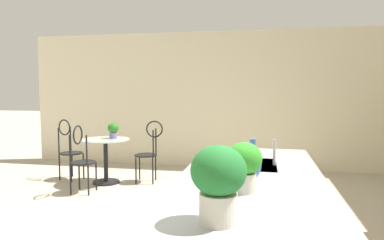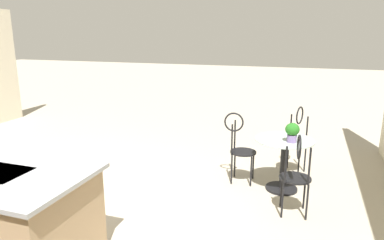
{
  "view_description": "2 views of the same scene",
  "coord_description": "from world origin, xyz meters",
  "px_view_note": "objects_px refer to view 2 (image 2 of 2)",
  "views": [
    {
      "loc": [
        2.8,
        0.93,
        1.56
      ],
      "look_at": [
        -0.77,
        0.21,
        1.25
      ],
      "focal_mm": 33.19,
      "sensor_mm": 36.0,
      "label": 1
    },
    {
      "loc": [
        -2.89,
        3.08,
        2.15
      ],
      "look_at": [
        -1.59,
        -0.74,
        1.14
      ],
      "focal_mm": 32.58,
      "sensor_mm": 36.0,
      "label": 2
    }
  ],
  "objects_px": {
    "chair_near_window": "(296,171)",
    "chair_toward_desk": "(240,144)",
    "bistro_table": "(283,160)",
    "chair_by_island": "(296,137)",
    "potted_plant_on_table": "(292,131)"
  },
  "relations": [
    {
      "from": "chair_near_window",
      "to": "chair_toward_desk",
      "type": "relative_size",
      "value": 1.0
    },
    {
      "from": "bistro_table",
      "to": "chair_by_island",
      "type": "bearing_deg",
      "value": -99.71
    },
    {
      "from": "chair_by_island",
      "to": "chair_toward_desk",
      "type": "distance_m",
      "value": 1.0
    },
    {
      "from": "bistro_table",
      "to": "chair_near_window",
      "type": "height_order",
      "value": "chair_near_window"
    },
    {
      "from": "chair_by_island",
      "to": "potted_plant_on_table",
      "type": "relative_size",
      "value": 3.99
    },
    {
      "from": "chair_by_island",
      "to": "potted_plant_on_table",
      "type": "height_order",
      "value": "chair_by_island"
    },
    {
      "from": "chair_near_window",
      "to": "chair_by_island",
      "type": "bearing_deg",
      "value": -87.27
    },
    {
      "from": "bistro_table",
      "to": "chair_near_window",
      "type": "relative_size",
      "value": 0.77
    },
    {
      "from": "bistro_table",
      "to": "potted_plant_on_table",
      "type": "bearing_deg",
      "value": 133.87
    },
    {
      "from": "bistro_table",
      "to": "chair_toward_desk",
      "type": "distance_m",
      "value": 0.65
    },
    {
      "from": "bistro_table",
      "to": "chair_near_window",
      "type": "distance_m",
      "value": 0.73
    },
    {
      "from": "bistro_table",
      "to": "potted_plant_on_table",
      "type": "distance_m",
      "value": 0.46
    },
    {
      "from": "chair_by_island",
      "to": "chair_toward_desk",
      "type": "bearing_deg",
      "value": 40.68
    },
    {
      "from": "chair_by_island",
      "to": "potted_plant_on_table",
      "type": "distance_m",
      "value": 0.91
    },
    {
      "from": "chair_near_window",
      "to": "chair_toward_desk",
      "type": "height_order",
      "value": "same"
    }
  ]
}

